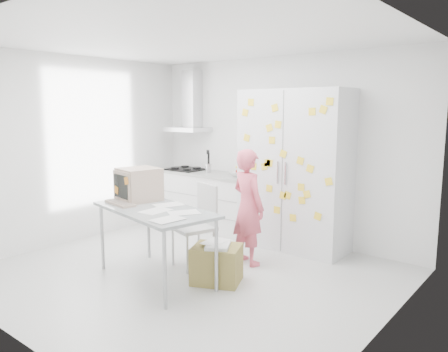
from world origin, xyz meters
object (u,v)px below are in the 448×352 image
Objects in this scene: desk at (144,195)px; chair at (199,220)px; cardboard_box at (217,263)px; person at (248,207)px.

chair is (0.36, 0.56, -0.36)m from desk.
desk is 0.76m from chair.
chair is 0.70m from cardboard_box.
desk is at bearing -162.86° from cardboard_box.
person is at bearing 62.86° from desk.
cardboard_box is (0.89, 0.27, -0.72)m from desk.
desk is at bearing 68.82° from person.
desk reaches higher than cardboard_box.
desk is 1.64× the size of chair.
chair reaches higher than cardboard_box.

